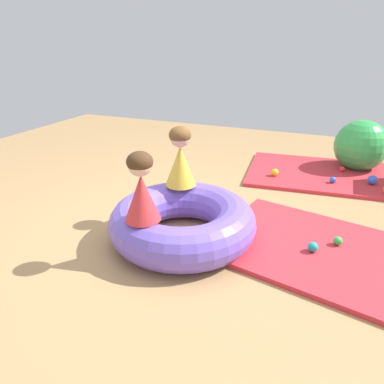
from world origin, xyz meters
TOP-DOWN VIEW (x-y plane):
  - ground_plane at (0.00, 0.00)m, footprint 8.00×8.00m
  - gym_mat_far_left at (1.18, 0.16)m, footprint 1.79×1.47m
  - gym_mat_far_right at (1.04, 1.95)m, footprint 1.77×1.40m
  - inflatable_cushion at (0.12, -0.07)m, footprint 1.19×1.19m
  - child_in_yellow at (-0.05, 0.28)m, footprint 0.31×0.31m
  - child_in_red at (-0.03, -0.43)m, footprint 0.32×0.32m
  - play_ball_blue at (1.62, 1.76)m, footprint 0.10×0.10m
  - play_ball_green at (1.31, 0.26)m, footprint 0.07×0.07m
  - play_ball_yellow at (0.57, 1.62)m, footprint 0.09×0.09m
  - play_ball_red at (1.30, 2.09)m, footprint 0.06×0.06m
  - play_ball_teal at (1.14, 0.08)m, footprint 0.08×0.08m
  - play_ball_blue_second at (1.21, 1.64)m, footprint 0.07×0.07m
  - exercise_ball_large at (1.47, 2.33)m, footprint 0.63×0.63m

SIDE VIEW (x-z plane):
  - ground_plane at x=0.00m, z-range 0.00..0.00m
  - gym_mat_far_left at x=1.18m, z-range 0.00..0.04m
  - gym_mat_far_right at x=1.04m, z-range 0.00..0.04m
  - play_ball_red at x=1.30m, z-range 0.04..0.10m
  - play_ball_green at x=1.31m, z-range 0.04..0.11m
  - play_ball_blue_second at x=1.21m, z-range 0.04..0.11m
  - play_ball_teal at x=1.14m, z-range 0.04..0.12m
  - play_ball_yellow at x=0.57m, z-range 0.04..0.13m
  - play_ball_blue at x=1.62m, z-range 0.04..0.14m
  - inflatable_cushion at x=0.12m, z-range 0.00..0.33m
  - exercise_ball_large at x=1.47m, z-range 0.00..0.63m
  - child_in_red at x=-0.03m, z-range 0.33..0.84m
  - child_in_yellow at x=-0.05m, z-range 0.33..0.86m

